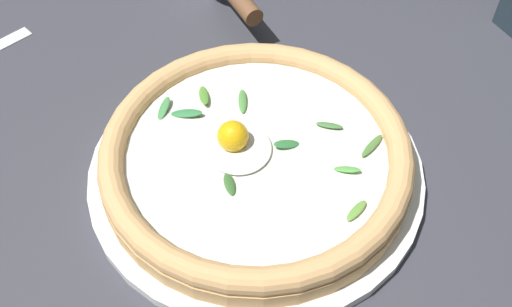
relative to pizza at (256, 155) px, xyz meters
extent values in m
cube|color=#373840|center=(0.00, 0.03, -0.05)|extent=(2.40, 2.40, 0.03)
cylinder|color=white|center=(0.00, 0.00, -0.02)|extent=(0.32, 0.32, 0.01)
cylinder|color=tan|center=(0.00, 0.00, -0.01)|extent=(0.29, 0.29, 0.02)
torus|color=tan|center=(0.00, 0.00, 0.01)|extent=(0.29, 0.29, 0.02)
cylinder|color=silver|center=(0.00, 0.00, 0.00)|extent=(0.25, 0.25, 0.00)
ellipsoid|color=white|center=(-0.01, -0.02, 0.01)|extent=(0.07, 0.06, 0.01)
sphere|color=#F5B112|center=(-0.01, -0.02, 0.02)|extent=(0.03, 0.03, 0.03)
ellipsoid|color=#39682F|center=(0.03, -0.03, 0.01)|extent=(0.02, 0.01, 0.01)
ellipsoid|color=#529F43|center=(0.04, 0.08, 0.01)|extent=(0.02, 0.03, 0.01)
ellipsoid|color=#4F8D43|center=(-0.06, 0.00, 0.01)|extent=(0.03, 0.01, 0.01)
ellipsoid|color=#4D7B38|center=(0.02, 0.11, 0.01)|extent=(0.03, 0.03, 0.00)
ellipsoid|color=#34793D|center=(0.00, 0.03, 0.01)|extent=(0.01, 0.03, 0.01)
ellipsoid|color=#62973E|center=(0.09, 0.07, 0.01)|extent=(0.02, 0.03, 0.00)
ellipsoid|color=#45793E|center=(-0.01, 0.08, 0.01)|extent=(0.02, 0.03, 0.00)
ellipsoid|color=#2E773F|center=(-0.06, -0.06, 0.01)|extent=(0.02, 0.03, 0.01)
ellipsoid|color=#508D31|center=(-0.08, -0.03, 0.01)|extent=(0.03, 0.01, 0.01)
ellipsoid|color=#3D8445|center=(-0.07, -0.08, 0.01)|extent=(0.03, 0.02, 0.01)
camera|label=1|loc=(0.34, -0.08, 0.43)|focal=41.87mm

